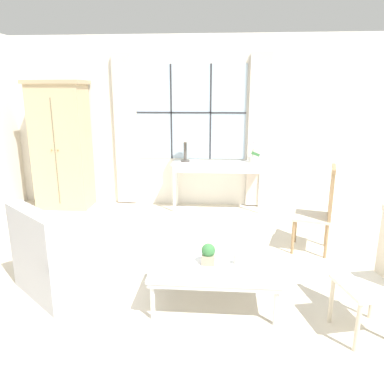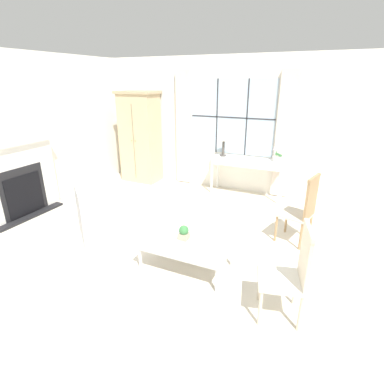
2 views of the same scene
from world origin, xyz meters
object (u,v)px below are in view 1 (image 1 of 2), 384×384
(console_table, at_px, (218,168))
(accent_chair_wooden, at_px, (383,269))
(side_chair_wooden, at_px, (322,206))
(potted_plant_small, at_px, (208,254))
(pillar_candle, at_px, (238,260))
(armchair_upholstered, at_px, (68,261))
(armoire, at_px, (62,146))
(potted_orchid, at_px, (253,153))
(coffee_table, at_px, (215,270))
(table_lamp, at_px, (185,137))

(console_table, xyz_separation_m, accent_chair_wooden, (1.33, -3.23, -0.15))
(side_chair_wooden, height_order, accent_chair_wooden, side_chair_wooden)
(potted_plant_small, height_order, pillar_candle, potted_plant_small)
(armchair_upholstered, distance_m, side_chair_wooden, 2.96)
(armoire, relative_size, accent_chair_wooden, 2.02)
(accent_chair_wooden, distance_m, pillar_candle, 1.19)
(potted_orchid, relative_size, accent_chair_wooden, 0.37)
(armchair_upholstered, xyz_separation_m, coffee_table, (1.47, -0.21, 0.06))
(console_table, bearing_deg, side_chair_wooden, -51.63)
(armchair_upholstered, relative_size, pillar_candle, 11.27)
(armchair_upholstered, relative_size, coffee_table, 1.04)
(console_table, relative_size, potted_plant_small, 7.76)
(potted_orchid, bearing_deg, accent_chair_wooden, -76.63)
(armoire, relative_size, armchair_upholstered, 1.75)
(potted_orchid, height_order, side_chair_wooden, potted_orchid)
(armoire, xyz_separation_m, coffee_table, (2.60, -2.87, -0.71))
(table_lamp, height_order, coffee_table, table_lamp)
(armchair_upholstered, relative_size, accent_chair_wooden, 1.15)
(table_lamp, xyz_separation_m, pillar_candle, (0.76, -2.89, -0.78))
(potted_plant_small, bearing_deg, accent_chair_wooden, -14.98)
(console_table, height_order, potted_plant_small, console_table)
(coffee_table, height_order, potted_plant_small, potted_plant_small)
(side_chair_wooden, height_order, potted_plant_small, side_chair_wooden)
(armchair_upholstered, bearing_deg, armoire, 112.98)
(armoire, distance_m, armchair_upholstered, 3.00)
(potted_plant_small, bearing_deg, coffee_table, -38.79)
(console_table, xyz_separation_m, potted_plant_small, (-0.06, -2.85, -0.23))
(side_chair_wooden, height_order, coffee_table, side_chair_wooden)
(accent_chair_wooden, relative_size, pillar_candle, 9.79)
(pillar_candle, bearing_deg, potted_plant_small, 179.49)
(potted_plant_small, bearing_deg, console_table, 88.89)
(armoire, relative_size, pillar_candle, 19.76)
(armchair_upholstered, bearing_deg, potted_orchid, 53.60)
(table_lamp, distance_m, side_chair_wooden, 2.52)
(coffee_table, bearing_deg, pillar_candle, 12.53)
(side_chair_wooden, distance_m, coffee_table, 1.83)
(console_table, distance_m, side_chair_wooden, 2.05)
(side_chair_wooden, height_order, pillar_candle, side_chair_wooden)
(armchair_upholstered, bearing_deg, potted_plant_small, -6.43)
(potted_orchid, distance_m, accent_chair_wooden, 3.38)
(armoire, relative_size, side_chair_wooden, 1.95)
(potted_plant_small, bearing_deg, potted_orchid, 78.07)
(table_lamp, xyz_separation_m, accent_chair_wooden, (1.88, -3.25, -0.64))
(table_lamp, height_order, side_chair_wooden, table_lamp)
(armoire, bearing_deg, accent_chair_wooden, -39.15)
(accent_chair_wooden, bearing_deg, coffee_table, 166.33)
(armchair_upholstered, height_order, coffee_table, armchair_upholstered)
(table_lamp, relative_size, potted_plant_small, 2.77)
(armchair_upholstered, height_order, side_chair_wooden, side_chair_wooden)
(coffee_table, relative_size, potted_plant_small, 5.95)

